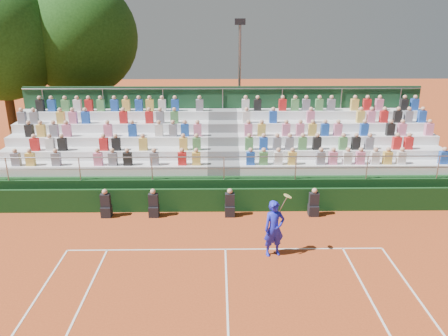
{
  "coord_description": "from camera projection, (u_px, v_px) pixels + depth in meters",
  "views": [
    {
      "loc": [
        -0.23,
        -13.45,
        7.63
      ],
      "look_at": [
        0.0,
        3.5,
        1.8
      ],
      "focal_mm": 35.0,
      "sensor_mm": 36.0,
      "label": 1
    }
  ],
  "objects": [
    {
      "name": "line_officials",
      "position": [
        201.0,
        205.0,
        17.63
      ],
      "size": [
        8.8,
        0.4,
        1.19
      ],
      "color": "black",
      "rests_on": "ground"
    },
    {
      "name": "grandstand",
      "position": [
        223.0,
        162.0,
        20.93
      ],
      "size": [
        20.0,
        5.2,
        4.4
      ],
      "color": "black",
      "rests_on": "ground"
    },
    {
      "name": "floodlight_mast",
      "position": [
        239.0,
        75.0,
        25.44
      ],
      "size": [
        0.6,
        0.25,
        7.62
      ],
      "color": "gray",
      "rests_on": "ground"
    },
    {
      "name": "tree_east",
      "position": [
        79.0,
        37.0,
        25.93
      ],
      "size": [
        6.9,
        6.9,
        10.04
      ],
      "color": "#362513",
      "rests_on": "ground"
    },
    {
      "name": "tennis_player",
      "position": [
        274.0,
        228.0,
        14.56
      ],
      "size": [
        0.94,
        0.64,
        2.22
      ],
      "color": "#1C23D3",
      "rests_on": "ground"
    },
    {
      "name": "courtside_wall",
      "position": [
        224.0,
        200.0,
        18.06
      ],
      "size": [
        20.0,
        0.15,
        1.0
      ],
      "primitive_type": "cube",
      "color": "black",
      "rests_on": "ground"
    },
    {
      "name": "ground",
      "position": [
        225.0,
        249.0,
        15.2
      ],
      "size": [
        90.0,
        90.0,
        0.0
      ],
      "primitive_type": "plane",
      "color": "#B1471D",
      "rests_on": "ground"
    }
  ]
}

